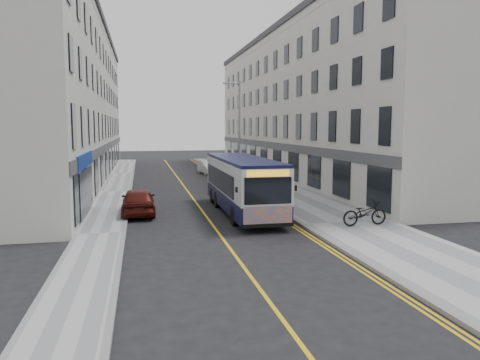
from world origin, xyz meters
name	(u,v)px	position (x,y,z in m)	size (l,w,h in m)	color
ground	(212,225)	(0.00, 0.00, 0.00)	(140.00, 140.00, 0.00)	black
pavement_east	(271,188)	(6.25, 12.00, 0.06)	(4.50, 64.00, 0.12)	#97979A
pavement_west	(116,192)	(-5.00, 12.00, 0.06)	(2.00, 64.00, 0.12)	#97979A
kerb_east	(242,188)	(4.00, 12.00, 0.07)	(0.18, 64.00, 0.13)	slate
kerb_west	(130,191)	(-4.00, 12.00, 0.07)	(0.18, 64.00, 0.13)	slate
road_centre_line	(187,191)	(0.00, 12.00, 0.00)	(0.12, 64.00, 0.01)	gold
road_dbl_yellow_inner	(236,189)	(3.55, 12.00, 0.00)	(0.10, 64.00, 0.01)	gold
road_dbl_yellow_outer	(238,189)	(3.75, 12.00, 0.00)	(0.10, 64.00, 0.01)	gold
terrace_east	(299,106)	(11.50, 21.00, 6.50)	(6.00, 46.00, 13.00)	silver
terrace_west	(70,104)	(-9.00, 21.00, 6.50)	(6.00, 46.00, 13.00)	beige
streetlamp	(238,129)	(4.17, 14.00, 4.38)	(1.32, 0.18, 8.00)	gray
city_bus	(243,183)	(2.02, 2.61, 1.61)	(2.37, 10.15, 2.95)	black
bicycle	(365,213)	(6.64, -2.15, 0.68)	(0.75, 2.15, 1.13)	black
pedestrian_near	(266,174)	(5.92, 12.16, 1.07)	(0.70, 0.46, 1.91)	#966844
pedestrian_far	(254,171)	(5.37, 13.87, 1.11)	(0.96, 0.75, 1.98)	black
car_white	(208,167)	(3.20, 23.60, 0.64)	(1.36, 3.91, 1.29)	silver
car_maroon	(138,201)	(-3.40, 3.28, 0.72)	(1.71, 4.24, 1.44)	#44100B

